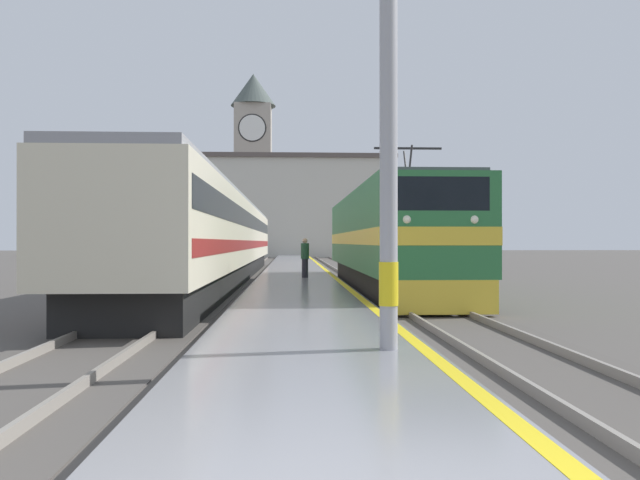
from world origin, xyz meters
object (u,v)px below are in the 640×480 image
object	(u,v)px
locomotive_train	(387,240)
clock_tower	(253,158)
person_on_platform	(305,257)
passenger_train	(222,238)
catenary_mast	(395,90)

from	to	relation	value
locomotive_train	clock_tower	xyz separation A→B (m)	(-8.40, 58.99, 10.90)
locomotive_train	person_on_platform	size ratio (longest dim) A/B	10.09
locomotive_train	person_on_platform	bearing A→B (deg)	132.45
passenger_train	catenary_mast	bearing A→B (deg)	-77.32
person_on_platform	clock_tower	world-z (taller)	clock_tower
passenger_train	clock_tower	bearing A→B (deg)	91.85
locomotive_train	clock_tower	size ratio (longest dim) A/B	0.69
clock_tower	person_on_platform	bearing A→B (deg)	-84.39
catenary_mast	person_on_platform	bearing A→B (deg)	92.84
locomotive_train	catenary_mast	distance (m)	14.33
locomotive_train	catenary_mast	xyz separation A→B (m)	(-2.06, -14.04, 2.01)
person_on_platform	clock_tower	bearing A→B (deg)	95.61
person_on_platform	clock_tower	size ratio (longest dim) A/B	0.07
locomotive_train	passenger_train	xyz separation A→B (m)	(-6.71, 6.64, 0.13)
locomotive_train	person_on_platform	world-z (taller)	locomotive_train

